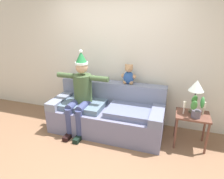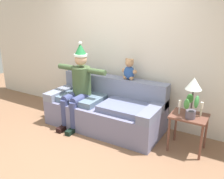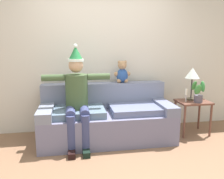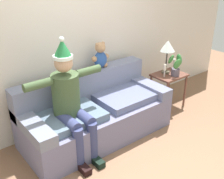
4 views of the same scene
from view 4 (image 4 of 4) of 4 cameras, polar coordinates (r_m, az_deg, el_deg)
name	(u,v)px [view 4 (image 4 of 4)]	position (r m, az deg, el deg)	size (l,w,h in m)	color
ground_plane	(144,171)	(3.50, 6.62, -16.35)	(10.00, 10.00, 0.00)	#845F45
back_wall	(71,35)	(3.98, -8.43, 10.92)	(7.00, 0.10, 2.70)	silver
couch	(95,113)	(3.94, -3.55, -4.92)	(2.09, 0.91, 0.88)	slate
person_seated	(70,99)	(3.39, -8.60, -2.03)	(1.02, 0.77, 1.53)	#405633
teddy_bear	(101,56)	(4.02, -2.37, 6.84)	(0.29, 0.17, 0.38)	#2A4E97
side_table	(169,80)	(4.76, 11.58, 1.97)	(0.53, 0.42, 0.58)	brown
table_lamp	(168,47)	(4.63, 11.35, 8.46)	(0.24, 0.24, 0.56)	brown
potted_plant	(176,66)	(4.63, 12.92, 4.80)	(0.22, 0.31, 0.37)	#57505F
candle_tall	(165,69)	(4.55, 10.80, 4.21)	(0.04, 0.04, 0.22)	beige
candle_short	(174,64)	(4.80, 12.64, 5.22)	(0.04, 0.04, 0.22)	beige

